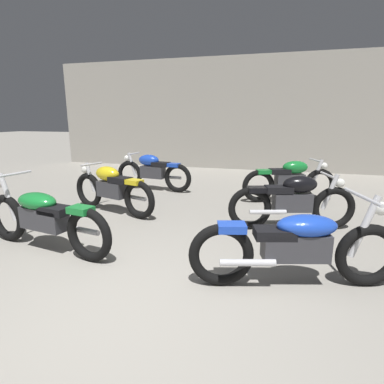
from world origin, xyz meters
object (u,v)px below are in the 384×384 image
(motorcycle_right_row_0, at_px, (297,245))
(motorcycle_left_row_0, at_px, (44,217))
(motorcycle_right_row_2, at_px, (290,180))
(motorcycle_left_row_2, at_px, (153,171))
(motorcycle_right_row_1, at_px, (293,201))
(motorcycle_left_row_1, at_px, (112,188))

(motorcycle_right_row_0, bearing_deg, motorcycle_left_row_0, 178.92)
(motorcycle_right_row_0, height_order, motorcycle_right_row_2, motorcycle_right_row_0)
(motorcycle_left_row_2, bearing_deg, motorcycle_right_row_2, -3.92)
(motorcycle_left_row_2, distance_m, motorcycle_right_row_1, 3.68)
(motorcycle_left_row_0, distance_m, motorcycle_left_row_1, 1.74)
(motorcycle_left_row_2, xyz_separation_m, motorcycle_right_row_1, (3.14, -1.93, 0.00))
(motorcycle_left_row_0, distance_m, motorcycle_right_row_0, 3.12)
(motorcycle_right_row_2, bearing_deg, motorcycle_left_row_0, -132.38)
(motorcycle_right_row_2, bearing_deg, motorcycle_left_row_1, -151.67)
(motorcycle_left_row_0, bearing_deg, motorcycle_right_row_0, -1.08)
(motorcycle_left_row_2, distance_m, motorcycle_right_row_2, 3.14)
(motorcycle_left_row_0, height_order, motorcycle_left_row_2, motorcycle_left_row_0)
(motorcycle_left_row_2, distance_m, motorcycle_right_row_0, 4.84)
(motorcycle_left_row_0, relative_size, motorcycle_left_row_1, 1.13)
(motorcycle_left_row_1, bearing_deg, motorcycle_right_row_2, 28.33)
(motorcycle_right_row_1, distance_m, motorcycle_right_row_2, 1.71)
(motorcycle_right_row_1, bearing_deg, motorcycle_left_row_1, 179.48)
(motorcycle_left_row_1, relative_size, motorcycle_left_row_2, 0.97)
(motorcycle_right_row_1, xyz_separation_m, motorcycle_right_row_2, (-0.01, 1.71, 0.00))
(motorcycle_left_row_1, relative_size, motorcycle_right_row_1, 0.99)
(motorcycle_left_row_0, xyz_separation_m, motorcycle_right_row_2, (3.12, 3.42, 0.01))
(motorcycle_left_row_0, relative_size, motorcycle_left_row_2, 1.09)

